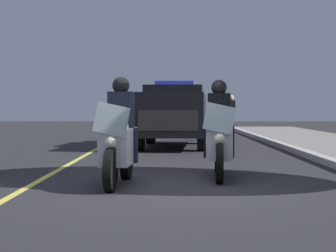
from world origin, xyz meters
TOP-DOWN VIEW (x-y plane):
  - ground_plane at (0.00, 0.00)m, footprint 80.00×80.00m
  - lane_stripe_center at (0.00, -2.15)m, footprint 48.00×0.12m
  - police_motorcycle_lead_left at (-0.31, -0.77)m, footprint 2.14×0.62m
  - police_motorcycle_lead_right at (-1.23, 0.89)m, footprint 2.14×0.62m
  - police_suv at (-8.72, 0.14)m, footprint 5.03×2.36m
  - cyclist_background at (-11.74, 2.22)m, footprint 1.76×0.34m

SIDE VIEW (x-z plane):
  - ground_plane at x=0.00m, z-range 0.00..0.00m
  - lane_stripe_center at x=0.00m, z-range 0.00..0.01m
  - police_motorcycle_lead_left at x=-0.31m, z-range -0.16..1.56m
  - police_motorcycle_lead_right at x=-1.23m, z-range -0.16..1.56m
  - cyclist_background at x=-11.74m, z-range 0.00..1.69m
  - police_suv at x=-8.72m, z-range 0.04..2.09m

